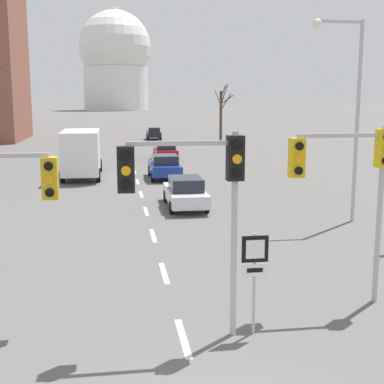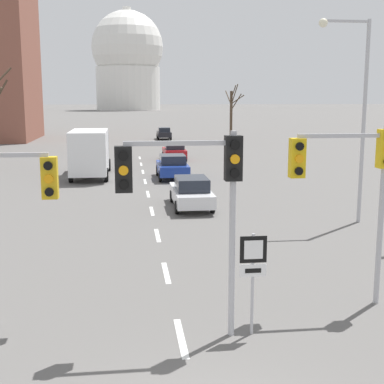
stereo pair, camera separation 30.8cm
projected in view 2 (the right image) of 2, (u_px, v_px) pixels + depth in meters
The scene contains 21 objects.
lane_stripe_0 at pixel (181, 338), 11.85m from camera, with size 0.16×2.00×0.01m, color silver.
lane_stripe_1 at pixel (166, 273), 16.24m from camera, with size 0.16×2.00×0.01m, color silver.
lane_stripe_2 at pixel (157, 235), 20.64m from camera, with size 0.16×2.00×0.01m, color silver.
lane_stripe_3 at pixel (152, 211), 25.04m from camera, with size 0.16×2.00×0.01m, color silver.
lane_stripe_4 at pixel (148, 194), 29.44m from camera, with size 0.16×2.00×0.01m, color silver.
lane_stripe_5 at pixel (145, 181), 33.84m from camera, with size 0.16×2.00×0.01m, color silver.
lane_stripe_6 at pixel (143, 172), 38.23m from camera, with size 0.16×2.00×0.01m, color silver.
lane_stripe_7 at pixel (141, 164), 42.63m from camera, with size 0.16×2.00×0.01m, color silver.
lane_stripe_8 at pixel (140, 158), 47.03m from camera, with size 0.16×2.00×0.01m, color silver.
traffic_signal_centre_tall at pixel (194, 183), 11.30m from camera, with size 2.68×0.34×4.57m.
traffic_signal_near_right at pixel (353, 170), 13.17m from camera, with size 2.60×0.34×4.59m.
traffic_signal_near_left at pixel (10, 190), 12.06m from camera, with size 1.76×0.34×4.24m.
route_sign_post at pixel (253, 267), 11.77m from camera, with size 0.60×0.08×2.33m.
street_lamp_right at pixel (356, 101), 21.92m from camera, with size 2.18×0.36×8.35m.
sedan_near_left at pixel (191, 192), 25.74m from camera, with size 1.82×4.51×1.50m.
sedan_near_right at pixel (164, 133), 67.42m from camera, with size 1.74×3.93×1.52m.
sedan_mid_centre at pixel (172, 166), 34.93m from camera, with size 1.97×4.27×1.58m.
sedan_far_left at pixel (174, 151), 45.23m from camera, with size 1.88×3.92×1.59m.
delivery_truck at pixel (90, 152), 35.55m from camera, with size 2.44×7.20×3.14m.
bare_tree_right_near at pixel (232, 112), 65.78m from camera, with size 1.96×3.73×6.85m.
capitol_dome at pixel (128, 61), 217.67m from camera, with size 28.98×28.98×40.93m.
Camera 2 is at (-1.11, -7.28, 5.26)m, focal length 50.00 mm.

